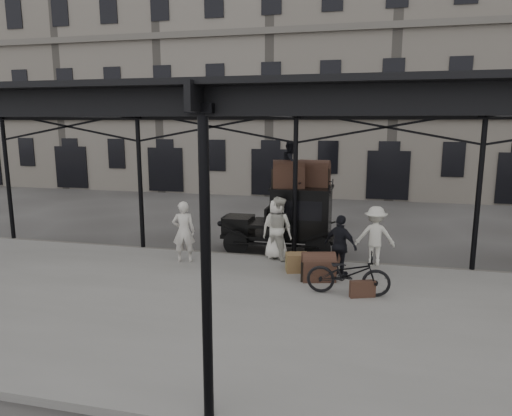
% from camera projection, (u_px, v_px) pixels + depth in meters
% --- Properties ---
extents(ground, '(120.00, 120.00, 0.00)m').
position_uv_depth(ground, '(282.00, 284.00, 11.95)').
color(ground, '#383533').
rests_on(ground, ground).
extents(platform, '(28.00, 8.00, 0.15)m').
position_uv_depth(platform, '(266.00, 312.00, 10.02)').
color(platform, slate).
rests_on(platform, ground).
extents(canopy, '(22.50, 9.00, 4.74)m').
position_uv_depth(canopy, '(270.00, 102.00, 9.45)').
color(canopy, black).
rests_on(canopy, ground).
extents(building_frontage, '(64.00, 8.00, 14.00)m').
position_uv_depth(building_frontage, '(335.00, 75.00, 27.86)').
color(building_frontage, slate).
rests_on(building_frontage, ground).
extents(taxi, '(3.65, 1.55, 2.18)m').
position_uv_depth(taxi, '(292.00, 217.00, 14.63)').
color(taxi, black).
rests_on(taxi, ground).
extents(porter_left, '(0.75, 0.60, 1.80)m').
position_uv_depth(porter_left, '(184.00, 232.00, 13.28)').
color(porter_left, beige).
rests_on(porter_left, platform).
extents(porter_midleft, '(1.15, 1.07, 1.88)m').
position_uv_depth(porter_midleft, '(278.00, 228.00, 13.57)').
color(porter_midleft, beige).
rests_on(porter_midleft, platform).
extents(porter_centre, '(0.89, 0.59, 1.80)m').
position_uv_depth(porter_centre, '(277.00, 229.00, 13.59)').
color(porter_centre, silver).
rests_on(porter_centre, platform).
extents(porter_official, '(1.04, 0.83, 1.65)m').
position_uv_depth(porter_official, '(340.00, 246.00, 12.04)').
color(porter_official, black).
rests_on(porter_official, platform).
extents(porter_right, '(1.12, 0.66, 1.71)m').
position_uv_depth(porter_right, '(375.00, 236.00, 12.95)').
color(porter_right, silver).
rests_on(porter_right, platform).
extents(bicycle, '(1.97, 0.72, 1.03)m').
position_uv_depth(bicycle, '(348.00, 274.00, 10.78)').
color(bicycle, black).
rests_on(bicycle, platform).
extents(porter_roof, '(0.57, 0.72, 1.45)m').
position_uv_depth(porter_roof, '(291.00, 164.00, 14.23)').
color(porter_roof, black).
rests_on(porter_roof, taxi).
extents(steamer_trunk_roof_near, '(1.08, 0.78, 0.72)m').
position_uv_depth(steamer_trunk_roof_near, '(289.00, 176.00, 14.17)').
color(steamer_trunk_roof_near, '#442A1F').
rests_on(steamer_trunk_roof_near, taxi).
extents(steamer_trunk_roof_far, '(1.00, 0.65, 0.70)m').
position_uv_depth(steamer_trunk_roof_far, '(314.00, 175.00, 14.43)').
color(steamer_trunk_roof_far, '#442A1F').
rests_on(steamer_trunk_roof_far, taxi).
extents(steamer_trunk_platform, '(0.95, 0.72, 0.62)m').
position_uv_depth(steamer_trunk_platform, '(318.00, 268.00, 11.80)').
color(steamer_trunk_platform, '#442A1F').
rests_on(steamer_trunk_platform, platform).
extents(wicker_hamper, '(0.70, 0.59, 0.50)m').
position_uv_depth(wicker_hamper, '(297.00, 262.00, 12.50)').
color(wicker_hamper, brown).
rests_on(wicker_hamper, platform).
extents(suitcase_upright, '(0.32, 0.62, 0.45)m').
position_uv_depth(suitcase_upright, '(335.00, 259.00, 12.91)').
color(suitcase_upright, '#442A1F').
rests_on(suitcase_upright, platform).
extents(suitcase_flat, '(0.61, 0.35, 0.40)m').
position_uv_depth(suitcase_flat, '(362.00, 289.00, 10.65)').
color(suitcase_flat, '#442A1F').
rests_on(suitcase_flat, platform).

